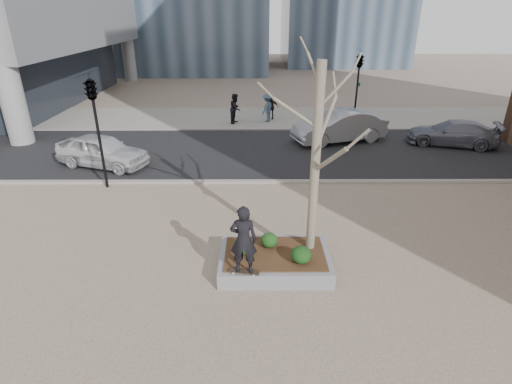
{
  "coord_description": "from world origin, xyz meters",
  "views": [
    {
      "loc": [
        0.44,
        -9.21,
        6.51
      ],
      "look_at": [
        0.5,
        2.0,
        1.4
      ],
      "focal_mm": 28.0,
      "sensor_mm": 36.0,
      "label": 1
    }
  ],
  "objects_px": {
    "planter": "(274,261)",
    "skateboard": "(244,272)",
    "police_car": "(102,151)",
    "skateboarder": "(243,240)"
  },
  "relations": [
    {
      "from": "planter",
      "to": "police_car",
      "type": "distance_m",
      "value": 10.9
    },
    {
      "from": "skateboarder",
      "to": "police_car",
      "type": "distance_m",
      "value": 11.06
    },
    {
      "from": "planter",
      "to": "skateboard",
      "type": "bearing_deg",
      "value": -133.12
    },
    {
      "from": "planter",
      "to": "police_car",
      "type": "xyz_separation_m",
      "value": [
        -7.42,
        7.97,
        0.52
      ]
    },
    {
      "from": "planter",
      "to": "skateboard",
      "type": "height_order",
      "value": "skateboard"
    },
    {
      "from": "skateboard",
      "to": "skateboarder",
      "type": "xyz_separation_m",
      "value": [
        -0.0,
        0.0,
        0.95
      ]
    },
    {
      "from": "police_car",
      "to": "skateboard",
      "type": "bearing_deg",
      "value": -123.98
    },
    {
      "from": "planter",
      "to": "skateboard",
      "type": "distance_m",
      "value": 1.23
    },
    {
      "from": "skateboard",
      "to": "police_car",
      "type": "relative_size",
      "value": 0.18
    },
    {
      "from": "skateboard",
      "to": "skateboarder",
      "type": "distance_m",
      "value": 0.95
    }
  ]
}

